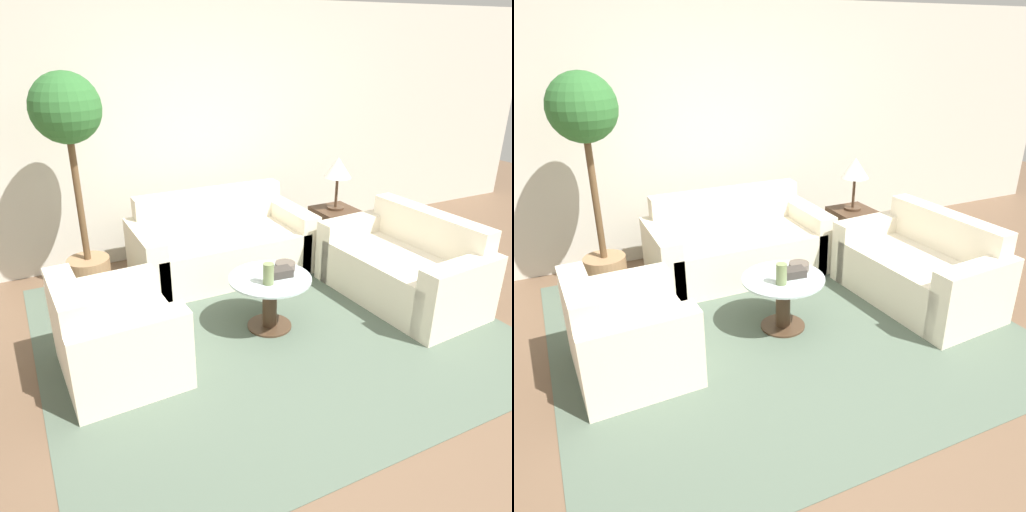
{
  "view_description": "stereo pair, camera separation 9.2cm",
  "coord_description": "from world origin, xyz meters",
  "views": [
    {
      "loc": [
        -1.75,
        -2.39,
        2.23
      ],
      "look_at": [
        -0.03,
        1.03,
        0.55
      ],
      "focal_mm": 35.0,
      "sensor_mm": 36.0,
      "label": 1
    },
    {
      "loc": [
        -1.67,
        -2.43,
        2.23
      ],
      "look_at": [
        -0.03,
        1.03,
        0.55
      ],
      "focal_mm": 35.0,
      "sensor_mm": 36.0,
      "label": 2
    }
  ],
  "objects": [
    {
      "name": "ground_plane",
      "position": [
        0.0,
        0.0,
        0.0
      ],
      "size": [
        14.0,
        14.0,
        0.0
      ],
      "primitive_type": "plane",
      "color": "brown"
    },
    {
      "name": "wall_back",
      "position": [
        0.0,
        2.73,
        1.3
      ],
      "size": [
        10.0,
        0.06,
        2.6
      ],
      "color": "beige",
      "rests_on": "ground_plane"
    },
    {
      "name": "rug",
      "position": [
        -0.03,
        0.78,
        0.0
      ],
      "size": [
        3.61,
        3.25,
        0.01
      ],
      "color": "#4C5B4C",
      "rests_on": "ground_plane"
    },
    {
      "name": "sofa_main",
      "position": [
        0.04,
        1.98,
        0.28
      ],
      "size": [
        1.77,
        0.86,
        0.81
      ],
      "color": "beige",
      "rests_on": "ground_plane"
    },
    {
      "name": "armchair",
      "position": [
        -1.32,
        0.72,
        0.28
      ],
      "size": [
        0.82,
        0.91,
        0.78
      ],
      "rotation": [
        0.0,
        0.0,
        1.61
      ],
      "color": "beige",
      "rests_on": "ground_plane"
    },
    {
      "name": "loveseat",
      "position": [
        1.35,
        0.7,
        0.28
      ],
      "size": [
        0.91,
        1.53,
        0.79
      ],
      "rotation": [
        0.0,
        0.0,
        -1.5
      ],
      "color": "beige",
      "rests_on": "ground_plane"
    },
    {
      "name": "coffee_table",
      "position": [
        -0.03,
        0.78,
        0.29
      ],
      "size": [
        0.67,
        0.67,
        0.46
      ],
      "color": "#422D1E",
      "rests_on": "ground_plane"
    },
    {
      "name": "side_table",
      "position": [
        1.32,
        1.8,
        0.27
      ],
      "size": [
        0.43,
        0.43,
        0.54
      ],
      "color": "#422D1E",
      "rests_on": "ground_plane"
    },
    {
      "name": "table_lamp",
      "position": [
        1.32,
        1.8,
        0.96
      ],
      "size": [
        0.29,
        0.29,
        0.55
      ],
      "color": "#422D1E",
      "rests_on": "side_table"
    },
    {
      "name": "potted_plant",
      "position": [
        -1.25,
        2.05,
        1.37
      ],
      "size": [
        0.58,
        0.58,
        1.99
      ],
      "color": "#93704C",
      "rests_on": "ground_plane"
    },
    {
      "name": "vase",
      "position": [
        -0.09,
        0.68,
        0.55
      ],
      "size": [
        0.09,
        0.09,
        0.17
      ],
      "color": "#6B7A4C",
      "rests_on": "coffee_table"
    },
    {
      "name": "bowl",
      "position": [
        0.15,
        0.85,
        0.49
      ],
      "size": [
        0.17,
        0.17,
        0.07
      ],
      "color": "brown",
      "rests_on": "coffee_table"
    },
    {
      "name": "book_stack",
      "position": [
        0.06,
        0.76,
        0.49
      ],
      "size": [
        0.19,
        0.14,
        0.07
      ],
      "rotation": [
        0.0,
        0.0,
        -0.1
      ],
      "color": "#38332D",
      "rests_on": "coffee_table"
    }
  ]
}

